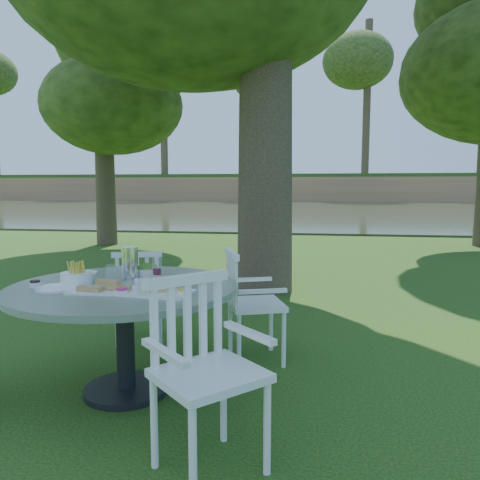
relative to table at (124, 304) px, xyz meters
name	(u,v)px	position (x,y,z in m)	size (l,w,h in m)	color
ground	(237,331)	(0.51, 1.41, -0.60)	(140.00, 140.00, 0.00)	#173A0C
table	(124,304)	(0.00, 0.00, 0.00)	(1.47, 1.47, 0.73)	black
chair_ne	(245,297)	(0.70, 0.69, -0.09)	(0.54, 0.55, 0.87)	white
chair_nw	(138,290)	(-0.27, 0.94, -0.12)	(0.52, 0.50, 0.82)	white
chair_se	(199,356)	(0.67, -0.69, -0.06)	(0.64, 0.64, 0.92)	white
tableware	(120,277)	(-0.05, 0.05, 0.17)	(1.09, 0.79, 0.22)	white
river	(302,210)	(0.51, 24.41, -0.60)	(100.00, 28.00, 0.12)	#2D341E
far_bank	(311,124)	(0.79, 42.53, 6.65)	(100.00, 18.00, 15.20)	#9D7149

